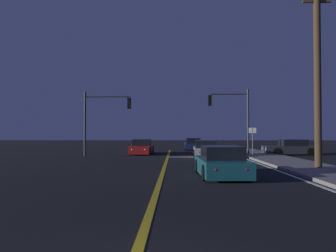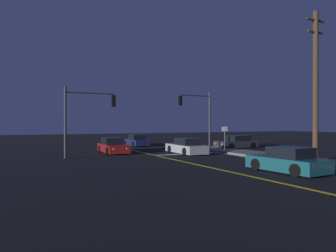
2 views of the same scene
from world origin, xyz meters
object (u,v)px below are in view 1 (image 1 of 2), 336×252
object	(u,v)px
traffic_signal_near_right	(234,112)
traffic_signal_far_left	(102,113)
car_lead_oncoming_red	(142,148)
utility_pole_right	(317,69)
car_side_waiting_teal	(221,163)
car_far_approaching_navy	(193,145)
car_parked_curb_charcoal	(291,148)
car_mid_block_silver	(205,150)
street_sign_corner	(253,137)

from	to	relation	value
traffic_signal_near_right	traffic_signal_far_left	bearing A→B (deg)	7.24
car_lead_oncoming_red	traffic_signal_near_right	world-z (taller)	traffic_signal_near_right
utility_pole_right	car_side_waiting_teal	bearing A→B (deg)	-155.22
car_lead_oncoming_red	traffic_signal_far_left	distance (m)	5.03
car_far_approaching_navy	traffic_signal_far_left	distance (m)	13.21
car_far_approaching_navy	car_parked_curb_charcoal	xyz separation A→B (m)	(8.13, -8.06, 0.00)
car_mid_block_silver	car_far_approaching_navy	size ratio (longest dim) A/B	1.11
traffic_signal_far_left	utility_pole_right	size ratio (longest dim) A/B	0.52
car_lead_oncoming_red	traffic_signal_far_left	bearing A→B (deg)	44.10
car_lead_oncoming_red	car_side_waiting_teal	size ratio (longest dim) A/B	1.05
traffic_signal_near_right	street_sign_corner	distance (m)	3.66
car_side_waiting_teal	traffic_signal_near_right	xyz separation A→B (m)	(2.98, 13.40, 3.17)
traffic_signal_near_right	utility_pole_right	world-z (taller)	utility_pole_right
car_lead_oncoming_red	street_sign_corner	distance (m)	9.94
car_mid_block_silver	car_lead_oncoming_red	xyz separation A→B (m)	(-5.40, 3.54, -0.00)
car_mid_block_silver	car_lead_oncoming_red	bearing A→B (deg)	148.74
car_side_waiting_teal	traffic_signal_far_left	bearing A→B (deg)	121.14
car_mid_block_silver	traffic_signal_far_left	xyz separation A→B (m)	(-8.38, 0.78, 2.97)
car_lead_oncoming_red	car_parked_curb_charcoal	xyz separation A→B (m)	(13.13, -0.71, 0.00)
car_far_approaching_navy	car_side_waiting_teal	distance (m)	22.10
car_lead_oncoming_red	car_far_approaching_navy	world-z (taller)	same
car_mid_block_silver	car_side_waiting_teal	bearing A→B (deg)	-89.83
car_parked_curb_charcoal	utility_pole_right	xyz separation A→B (m)	(-2.75, -11.59, 4.62)
car_mid_block_silver	car_parked_curb_charcoal	distance (m)	8.23
car_lead_oncoming_red	traffic_signal_near_right	distance (m)	8.75
car_lead_oncoming_red	street_sign_corner	xyz separation A→B (m)	(8.98, -4.16, 1.01)
car_far_approaching_navy	car_side_waiting_teal	world-z (taller)	same
traffic_signal_far_left	car_side_waiting_teal	bearing A→B (deg)	-56.19
car_side_waiting_teal	utility_pole_right	xyz separation A→B (m)	(5.32, 2.46, 4.62)
traffic_signal_far_left	utility_pole_right	distance (m)	16.50
car_parked_curb_charcoal	car_far_approaching_navy	bearing A→B (deg)	45.03
car_mid_block_silver	car_side_waiting_teal	distance (m)	11.23
traffic_signal_far_left	street_sign_corner	xyz separation A→B (m)	(11.96, -1.40, -1.96)
car_far_approaching_navy	car_side_waiting_teal	bearing A→B (deg)	-91.32
car_far_approaching_navy	car_side_waiting_teal	size ratio (longest dim) A/B	0.99
car_side_waiting_teal	traffic_signal_near_right	size ratio (longest dim) A/B	0.75
traffic_signal_far_left	street_sign_corner	distance (m)	12.20
car_far_approaching_navy	utility_pole_right	world-z (taller)	utility_pole_right
car_lead_oncoming_red	car_parked_curb_charcoal	world-z (taller)	same
traffic_signal_near_right	traffic_signal_far_left	xyz separation A→B (m)	(-11.02, -1.40, -0.20)
car_far_approaching_navy	street_sign_corner	xyz separation A→B (m)	(3.98, -11.50, 1.01)
car_lead_oncoming_red	car_parked_curb_charcoal	size ratio (longest dim) A/B	0.96
car_lead_oncoming_red	utility_pole_right	xyz separation A→B (m)	(10.38, -12.30, 4.62)
traffic_signal_far_left	utility_pole_right	xyz separation A→B (m)	(13.36, -9.55, 1.66)
car_side_waiting_teal	traffic_signal_far_left	size ratio (longest dim) A/B	0.80
car_mid_block_silver	car_parked_curb_charcoal	bearing A→B (deg)	22.00
car_lead_oncoming_red	car_side_waiting_teal	world-z (taller)	same
car_mid_block_silver	car_side_waiting_teal	xyz separation A→B (m)	(-0.35, -11.22, -0.00)
car_lead_oncoming_red	traffic_signal_near_right	bearing A→B (deg)	171.76
car_parked_curb_charcoal	car_side_waiting_teal	xyz separation A→B (m)	(-8.07, -14.04, -0.00)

